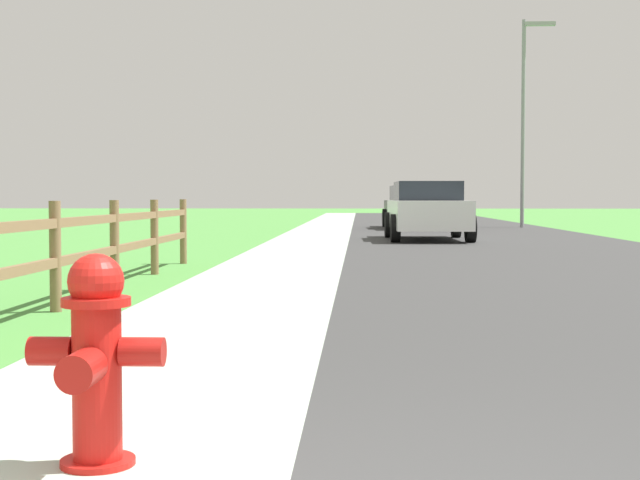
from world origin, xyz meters
The scene contains 9 objects.
ground_plane centered at (0.00, 25.00, 0.00)m, with size 120.00×120.00×0.00m, color #4B8E3D.
road_asphalt centered at (3.50, 27.00, 0.00)m, with size 7.00×66.00×0.01m, color #363636.
curb_concrete centered at (-3.00, 27.00, 0.00)m, with size 6.00×66.00×0.01m, color #A1B1A0.
grass_verge centered at (-4.50, 27.00, 0.01)m, with size 5.00×66.00×0.00m, color #4B8E3D.
fire_hydrant centered at (-0.80, 1.09, 0.45)m, with size 0.55×0.46×0.86m.
rail_fence centered at (-2.60, 5.98, 0.61)m, with size 0.11×12.67×1.06m.
parked_suv_white centered at (1.99, 20.92, 0.76)m, with size 2.10×4.35×1.48m.
parked_car_black centered at (2.16, 29.59, 0.75)m, with size 2.13×4.88×1.49m.
street_lamp centered at (6.19, 30.72, 4.32)m, with size 1.17×0.20×7.39m.
Camera 1 is at (0.26, -2.53, 1.09)m, focal length 51.60 mm.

